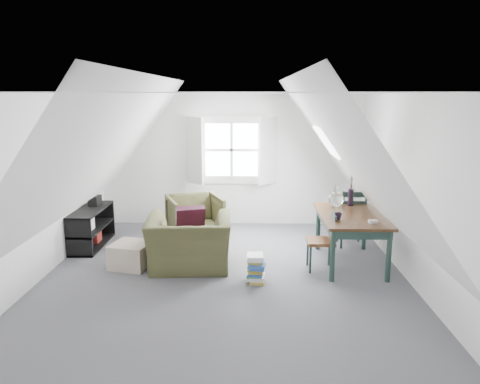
{
  "coord_description": "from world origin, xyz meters",
  "views": [
    {
      "loc": [
        0.35,
        -6.11,
        2.48
      ],
      "look_at": [
        0.2,
        0.6,
        1.08
      ],
      "focal_mm": 35.0,
      "sensor_mm": 36.0,
      "label": 1
    }
  ],
  "objects_px": {
    "dining_chair_far": "(352,217)",
    "dining_table": "(351,221)",
    "armchair_near": "(190,268)",
    "armchair_far": "(195,241)",
    "magazine_stack": "(256,268)",
    "media_shelf": "(91,230)",
    "dining_chair_near": "(323,240)",
    "ottoman": "(132,255)"
  },
  "relations": [
    {
      "from": "media_shelf",
      "to": "ottoman",
      "type": "bearing_deg",
      "value": -43.26
    },
    {
      "from": "ottoman",
      "to": "dining_chair_far",
      "type": "bearing_deg",
      "value": 16.95
    },
    {
      "from": "dining_chair_far",
      "to": "dining_table",
      "type": "bearing_deg",
      "value": 78.45
    },
    {
      "from": "ottoman",
      "to": "dining_chair_near",
      "type": "relative_size",
      "value": 0.64
    },
    {
      "from": "armchair_near",
      "to": "dining_chair_far",
      "type": "distance_m",
      "value": 2.82
    },
    {
      "from": "armchair_near",
      "to": "dining_chair_far",
      "type": "relative_size",
      "value": 1.23
    },
    {
      "from": "dining_chair_far",
      "to": "dining_chair_near",
      "type": "bearing_deg",
      "value": 61.11
    },
    {
      "from": "dining_chair_near",
      "to": "media_shelf",
      "type": "xyz_separation_m",
      "value": [
        -3.68,
        0.97,
        -0.15
      ]
    },
    {
      "from": "ottoman",
      "to": "dining_chair_near",
      "type": "height_order",
      "value": "dining_chair_near"
    },
    {
      "from": "armchair_far",
      "to": "ottoman",
      "type": "distance_m",
      "value": 1.48
    },
    {
      "from": "dining_chair_far",
      "to": "magazine_stack",
      "type": "height_order",
      "value": "dining_chair_far"
    },
    {
      "from": "armchair_far",
      "to": "dining_chair_far",
      "type": "distance_m",
      "value": 2.68
    },
    {
      "from": "dining_table",
      "to": "dining_chair_far",
      "type": "distance_m",
      "value": 0.89
    },
    {
      "from": "armchair_near",
      "to": "armchair_far",
      "type": "distance_m",
      "value": 1.29
    },
    {
      "from": "dining_chair_far",
      "to": "media_shelf",
      "type": "xyz_separation_m",
      "value": [
        -4.32,
        -0.11,
        -0.21
      ]
    },
    {
      "from": "armchair_near",
      "to": "dining_table",
      "type": "bearing_deg",
      "value": -178.12
    },
    {
      "from": "armchair_near",
      "to": "magazine_stack",
      "type": "distance_m",
      "value": 1.09
    },
    {
      "from": "armchair_far",
      "to": "ottoman",
      "type": "height_order",
      "value": "armchair_far"
    },
    {
      "from": "ottoman",
      "to": "media_shelf",
      "type": "xyz_separation_m",
      "value": [
        -0.91,
        0.93,
        0.11
      ]
    },
    {
      "from": "magazine_stack",
      "to": "dining_table",
      "type": "bearing_deg",
      "value": 27.0
    },
    {
      "from": "dining_table",
      "to": "armchair_near",
      "type": "bearing_deg",
      "value": -178.43
    },
    {
      "from": "ottoman",
      "to": "media_shelf",
      "type": "bearing_deg",
      "value": 134.41
    },
    {
      "from": "dining_table",
      "to": "dining_chair_far",
      "type": "bearing_deg",
      "value": 73.06
    },
    {
      "from": "armchair_far",
      "to": "dining_chair_far",
      "type": "height_order",
      "value": "dining_chair_far"
    },
    {
      "from": "armchair_far",
      "to": "dining_table",
      "type": "distance_m",
      "value": 2.73
    },
    {
      "from": "ottoman",
      "to": "dining_table",
      "type": "bearing_deg",
      "value": 3.32
    },
    {
      "from": "dining_table",
      "to": "magazine_stack",
      "type": "xyz_separation_m",
      "value": [
        -1.4,
        -0.72,
        -0.47
      ]
    },
    {
      "from": "armchair_far",
      "to": "dining_chair_near",
      "type": "height_order",
      "value": "dining_chair_near"
    },
    {
      "from": "armchair_far",
      "to": "armchair_near",
      "type": "bearing_deg",
      "value": -108.08
    },
    {
      "from": "dining_chair_far",
      "to": "media_shelf",
      "type": "distance_m",
      "value": 4.33
    },
    {
      "from": "dining_table",
      "to": "dining_chair_near",
      "type": "height_order",
      "value": "dining_chair_near"
    },
    {
      "from": "dining_chair_far",
      "to": "media_shelf",
      "type": "bearing_deg",
      "value": 2.97
    },
    {
      "from": "armchair_near",
      "to": "dining_table",
      "type": "xyz_separation_m",
      "value": [
        2.36,
        0.23,
        0.66
      ]
    },
    {
      "from": "dining_chair_near",
      "to": "magazine_stack",
      "type": "xyz_separation_m",
      "value": [
        -0.97,
        -0.48,
        -0.24
      ]
    },
    {
      "from": "dining_chair_far",
      "to": "magazine_stack",
      "type": "bearing_deg",
      "value": 45.88
    },
    {
      "from": "dining_table",
      "to": "magazine_stack",
      "type": "height_order",
      "value": "dining_table"
    },
    {
      "from": "armchair_near",
      "to": "dining_table",
      "type": "height_order",
      "value": "dining_table"
    },
    {
      "from": "magazine_stack",
      "to": "dining_chair_far",
      "type": "bearing_deg",
      "value": 44.41
    },
    {
      "from": "media_shelf",
      "to": "dining_chair_near",
      "type": "bearing_deg",
      "value": -12.46
    },
    {
      "from": "armchair_near",
      "to": "armchair_far",
      "type": "height_order",
      "value": "armchair_far"
    },
    {
      "from": "dining_chair_far",
      "to": "magazine_stack",
      "type": "xyz_separation_m",
      "value": [
        -1.6,
        -1.57,
        -0.31
      ]
    },
    {
      "from": "armchair_near",
      "to": "dining_table",
      "type": "relative_size",
      "value": 0.77
    }
  ]
}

